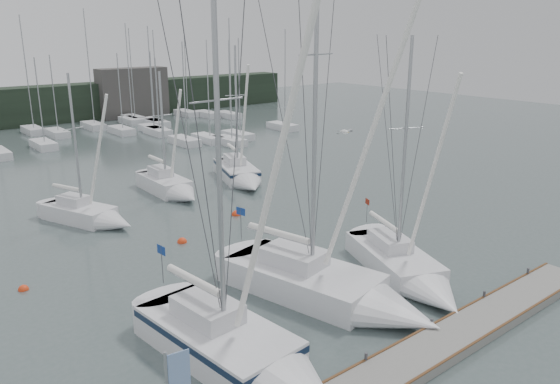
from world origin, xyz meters
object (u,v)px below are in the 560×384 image
(sailboat_mid_c, at_px, (172,188))
(sailboat_near_left, at_px, (249,358))
(buoy_a, at_px, (182,242))
(sailboat_near_center, at_px, (345,294))
(sailboat_near_right, at_px, (412,274))
(buoy_b, at_px, (236,215))
(sailboat_mid_b, at_px, (94,216))
(buoy_c, at_px, (24,290))
(sailboat_mid_d, at_px, (241,176))

(sailboat_mid_c, bearing_deg, sailboat_near_left, -110.44)
(buoy_a, bearing_deg, sailboat_near_center, -80.53)
(sailboat_near_left, bearing_deg, sailboat_near_right, -0.67)
(sailboat_near_left, bearing_deg, buoy_b, 51.24)
(sailboat_mid_b, xyz_separation_m, buoy_a, (2.88, -6.53, -0.50))
(sailboat_near_left, xyz_separation_m, buoy_a, (4.50, 13.12, -0.67))
(buoy_c, bearing_deg, sailboat_mid_c, 36.09)
(sailboat_near_left, distance_m, buoy_a, 13.88)
(sailboat_near_right, height_order, buoy_b, sailboat_near_right)
(sailboat_near_left, relative_size, buoy_c, 33.28)
(sailboat_near_center, bearing_deg, buoy_b, 62.86)
(sailboat_mid_c, xyz_separation_m, buoy_a, (-4.24, -9.12, -0.55))
(sailboat_near_center, height_order, sailboat_near_right, sailboat_near_center)
(sailboat_mid_b, distance_m, buoy_c, 9.53)
(sailboat_near_right, height_order, sailboat_mid_c, sailboat_near_right)
(buoy_b, relative_size, buoy_c, 1.27)
(sailboat_mid_d, distance_m, buoy_c, 21.71)
(sailboat_near_left, height_order, buoy_b, sailboat_near_left)
(buoy_c, bearing_deg, sailboat_near_center, -44.87)
(sailboat_mid_b, relative_size, sailboat_mid_c, 1.04)
(sailboat_near_center, xyz_separation_m, sailboat_near_right, (4.27, -0.47, -0.12))
(sailboat_mid_b, bearing_deg, buoy_a, -88.44)
(buoy_c, bearing_deg, sailboat_near_left, -69.58)
(buoy_b, bearing_deg, sailboat_near_center, -104.02)
(sailboat_near_left, height_order, sailboat_mid_c, sailboat_near_left)
(buoy_a, height_order, buoy_c, buoy_a)
(sailboat_mid_b, relative_size, buoy_a, 17.78)
(sailboat_near_center, bearing_deg, buoy_c, 122.01)
(buoy_b, xyz_separation_m, buoy_c, (-14.55, -2.78, 0.00))
(sailboat_near_left, xyz_separation_m, buoy_c, (-4.64, 12.47, -0.67))
(sailboat_near_right, xyz_separation_m, buoy_b, (-0.82, 14.30, -0.51))
(sailboat_near_left, relative_size, sailboat_near_center, 0.88)
(sailboat_mid_d, distance_m, buoy_a, 13.60)
(buoy_b, bearing_deg, sailboat_near_left, -122.99)
(buoy_a, bearing_deg, sailboat_near_right, -62.90)
(sailboat_mid_b, height_order, buoy_a, sailboat_mid_b)
(buoy_a, height_order, buoy_b, buoy_b)
(sailboat_mid_c, xyz_separation_m, sailboat_mid_d, (6.19, -0.41, 0.04))
(sailboat_near_left, xyz_separation_m, sailboat_near_right, (10.72, 0.96, -0.16))
(sailboat_near_right, distance_m, sailboat_mid_b, 20.79)
(sailboat_near_left, bearing_deg, buoy_a, 65.29)
(sailboat_near_center, distance_m, sailboat_mid_c, 20.93)
(sailboat_near_center, xyz_separation_m, buoy_c, (-11.09, 11.05, -0.63))
(buoy_b, bearing_deg, sailboat_mid_b, 152.08)
(sailboat_mid_b, distance_m, sailboat_mid_c, 7.58)
(sailboat_near_left, xyz_separation_m, sailboat_mid_b, (1.62, 19.64, -0.16))
(sailboat_near_center, relative_size, sailboat_mid_b, 1.84)
(sailboat_near_right, bearing_deg, sailboat_mid_b, 137.81)
(sailboat_near_center, bearing_deg, sailboat_mid_b, 91.73)
(sailboat_near_left, xyz_separation_m, sailboat_near_center, (6.45, 1.43, -0.04))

